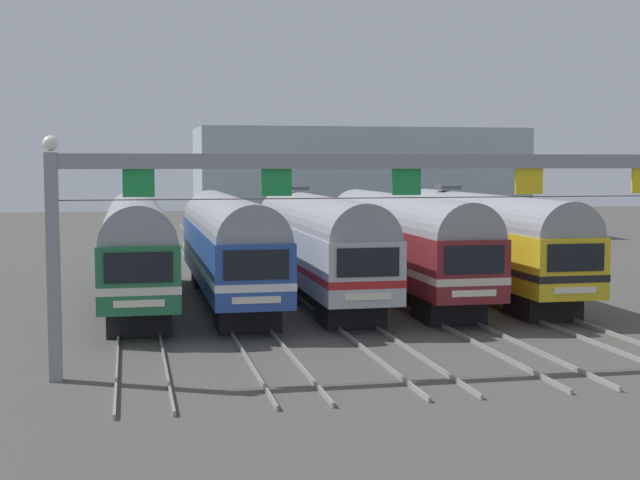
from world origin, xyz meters
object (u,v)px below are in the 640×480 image
object	(u,v)px
commuter_train_blue	(228,243)
commuter_train_maroon	(402,240)
commuter_train_yellow	(484,238)
commuter_train_green	(136,245)
catenary_gantry	(406,195)
commuter_train_stainless	(317,241)

from	to	relation	value
commuter_train_blue	commuter_train_maroon	world-z (taller)	same
commuter_train_yellow	commuter_train_green	bearing A→B (deg)	180.00
commuter_train_yellow	commuter_train_maroon	bearing A→B (deg)	-179.94
catenary_gantry	commuter_train_maroon	bearing A→B (deg)	73.53
commuter_train_blue	commuter_train_stainless	size ratio (longest dim) A/B	1.00
commuter_train_blue	commuter_train_maroon	xyz separation A→B (m)	(7.98, 0.00, 0.00)
commuter_train_green	commuter_train_yellow	distance (m)	15.95
commuter_train_green	commuter_train_stainless	distance (m)	7.98
commuter_train_green	catenary_gantry	xyz separation A→B (m)	(7.98, -13.50, 2.55)
commuter_train_green	commuter_train_maroon	distance (m)	11.97
commuter_train_stainless	commuter_train_maroon	size ratio (longest dim) A/B	1.00
commuter_train_maroon	commuter_train_yellow	distance (m)	3.99
commuter_train_stainless	catenary_gantry	world-z (taller)	catenary_gantry
commuter_train_stainless	catenary_gantry	xyz separation A→B (m)	(0.00, -13.50, 2.55)
commuter_train_maroon	catenary_gantry	distance (m)	14.30
commuter_train_green	commuter_train_blue	xyz separation A→B (m)	(3.99, -0.00, -0.00)
commuter_train_green	commuter_train_blue	distance (m)	3.99
commuter_train_blue	commuter_train_maroon	distance (m)	7.98
commuter_train_yellow	commuter_train_blue	bearing A→B (deg)	-179.98
commuter_train_maroon	commuter_train_yellow	world-z (taller)	commuter_train_yellow
commuter_train_stainless	catenary_gantry	bearing A→B (deg)	-90.00
commuter_train_stainless	commuter_train_maroon	xyz separation A→B (m)	(3.99, -0.00, -0.00)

